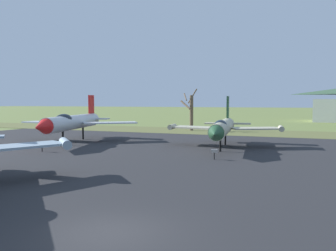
% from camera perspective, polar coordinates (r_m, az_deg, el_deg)
% --- Properties ---
extents(ground_plane, '(600.00, 600.00, 0.00)m').
position_cam_1_polar(ground_plane, '(13.69, -8.77, -16.22)').
color(ground_plane, olive).
extents(asphalt_apron, '(80.20, 47.94, 0.05)m').
position_cam_1_polar(asphalt_apron, '(26.67, 7.39, -6.33)').
color(asphalt_apron, '#28282B').
rests_on(asphalt_apron, ground).
extents(grass_verge_strip, '(140.20, 12.00, 0.06)m').
position_cam_1_polar(grass_verge_strip, '(55.96, 15.21, -1.17)').
color(grass_verge_strip, brown).
rests_on(grass_verge_strip, ground).
extents(jet_fighter_front_right, '(12.03, 14.82, 5.29)m').
position_cam_1_polar(jet_fighter_front_right, '(36.85, 8.51, -0.29)').
color(jet_fighter_front_right, '#B7B293').
rests_on(jet_fighter_front_right, ground).
extents(info_placard_front_right, '(0.57, 0.40, 0.88)m').
position_cam_1_polar(info_placard_front_right, '(29.63, 7.18, -4.27)').
color(info_placard_front_right, black).
rests_on(info_placard_front_right, ground).
extents(jet_fighter_rear_left, '(13.72, 16.81, 5.52)m').
position_cam_1_polar(jet_fighter_rear_left, '(42.87, -14.65, 0.53)').
color(jet_fighter_rear_left, silver).
rests_on(jet_fighter_rear_left, ground).
extents(info_placard_rear_left, '(0.66, 0.32, 0.98)m').
position_cam_1_polar(info_placard_rear_left, '(35.85, -18.92, -2.93)').
color(info_placard_rear_left, black).
rests_on(info_placard_rear_left, ground).
extents(bare_tree_far_left, '(2.51, 2.67, 6.79)m').
position_cam_1_polar(bare_tree_far_left, '(59.08, 3.53, 2.30)').
color(bare_tree_far_left, brown).
rests_on(bare_tree_far_left, ground).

